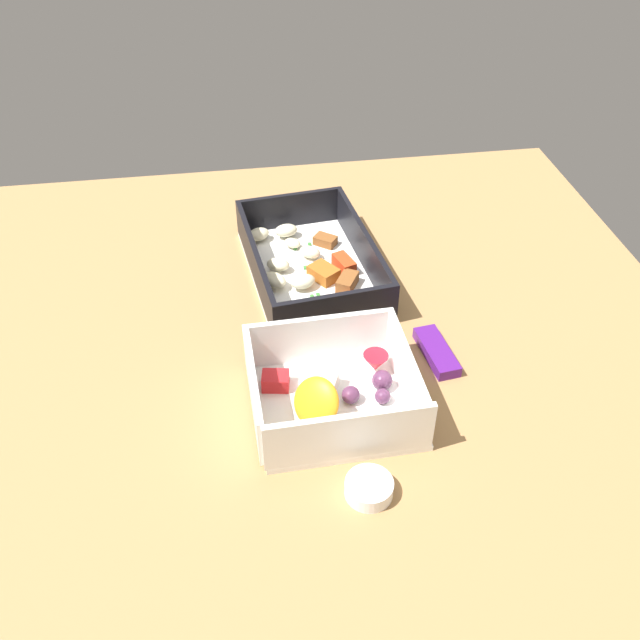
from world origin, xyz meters
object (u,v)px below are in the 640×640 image
at_px(pasta_container, 310,265).
at_px(fruit_bowl, 332,392).
at_px(candy_bar, 437,352).
at_px(paper_cup_liner, 369,488).

relative_size(pasta_container, fruit_bowl, 1.51).
bearing_deg(candy_bar, paper_cup_liner, -33.64).
bearing_deg(fruit_bowl, paper_cup_liner, 7.90).
xyz_separation_m(pasta_container, paper_cup_liner, (0.31, 0.00, -0.01)).
bearing_deg(candy_bar, pasta_container, -145.60).
height_order(pasta_container, fruit_bowl, fruit_bowl).
relative_size(pasta_container, candy_bar, 3.27).
bearing_deg(pasta_container, fruit_bowl, -9.00).
bearing_deg(candy_bar, fruit_bowl, -65.64).
relative_size(fruit_bowl, candy_bar, 2.16).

